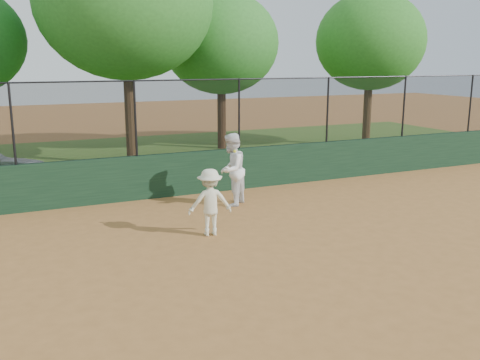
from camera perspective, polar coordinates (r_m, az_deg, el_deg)
name	(u,v)px	position (r m, az deg, el deg)	size (l,w,h in m)	color
ground	(250,275)	(9.57, 1.11, -10.14)	(80.00, 80.00, 0.00)	#A26834
back_wall	(156,176)	(14.79, -8.95, 0.41)	(26.00, 0.20, 1.20)	#193720
grass_strip	(113,161)	(20.65, -13.41, 2.02)	(36.00, 12.00, 0.01)	#325319
player_second	(231,170)	(13.77, -0.92, 1.10)	(0.92, 0.71, 1.89)	white
player_main	(210,202)	(11.49, -3.22, -2.38)	(1.03, 0.74, 1.90)	beige
fence_assembly	(153,116)	(14.53, -9.28, 6.71)	(26.00, 0.06, 2.00)	black
tree_2	(125,2)	(19.58, -12.18, 18.06)	(6.12, 5.57, 8.28)	#482F19
tree_3	(221,43)	(22.66, -2.03, 14.37)	(4.83, 4.39, 6.47)	#3F2515
tree_4	(371,41)	(24.10, 13.78, 14.16)	(4.78, 4.35, 6.54)	#49311A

